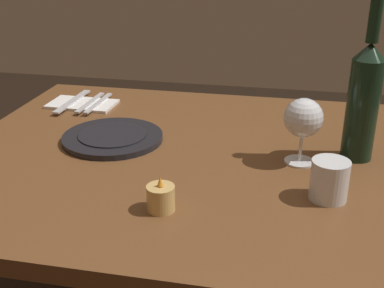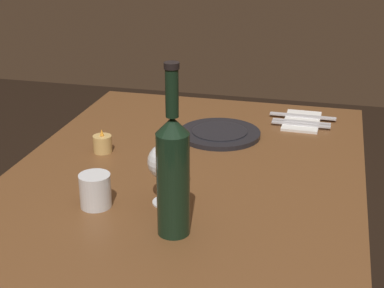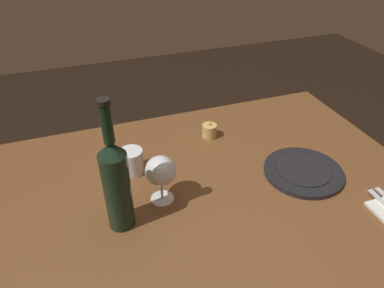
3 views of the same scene
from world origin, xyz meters
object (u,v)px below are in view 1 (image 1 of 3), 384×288
at_px(votive_candle, 161,199).
at_px(fork_outer, 98,103).
at_px(wine_glass_left, 303,119).
at_px(fork_inner, 90,102).
at_px(folded_napkin, 82,104).
at_px(table_knife, 72,101).
at_px(water_tumbler, 329,182).
at_px(wine_bottle, 364,98).
at_px(dinner_plate, 113,137).

height_order(votive_candle, fork_outer, votive_candle).
height_order(wine_glass_left, fork_inner, wine_glass_left).
distance_m(folded_napkin, table_knife, 0.03).
bearing_deg(table_knife, water_tumbler, 149.48).
bearing_deg(table_knife, votive_candle, 127.98).
height_order(votive_candle, table_knife, votive_candle).
distance_m(wine_glass_left, table_knife, 0.71).
bearing_deg(fork_outer, wine_bottle, 163.02).
height_order(wine_bottle, fork_inner, wine_bottle).
relative_size(wine_glass_left, water_tumbler, 1.87).
distance_m(wine_bottle, fork_inner, 0.76).
height_order(wine_glass_left, wine_bottle, wine_bottle).
relative_size(water_tumbler, table_knife, 0.37).
bearing_deg(table_knife, wine_bottle, 164.68).
height_order(wine_bottle, water_tumbler, wine_bottle).
bearing_deg(fork_outer, table_knife, 0.00).
distance_m(water_tumbler, table_knife, 0.82).
bearing_deg(votive_candle, fork_outer, -57.91).
xyz_separation_m(water_tumbler, table_knife, (0.71, -0.42, -0.03)).
xyz_separation_m(dinner_plate, fork_inner, (0.15, -0.23, 0.00)).
height_order(water_tumbler, fork_outer, water_tumbler).
relative_size(folded_napkin, fork_inner, 1.07).
height_order(wine_glass_left, dinner_plate, wine_glass_left).
height_order(wine_glass_left, folded_napkin, wine_glass_left).
distance_m(folded_napkin, fork_inner, 0.03).
relative_size(wine_glass_left, table_knife, 0.69).
height_order(wine_glass_left, fork_outer, wine_glass_left).
xyz_separation_m(votive_candle, folded_napkin, (0.38, -0.52, -0.02)).
height_order(wine_bottle, table_knife, wine_bottle).
bearing_deg(water_tumbler, votive_candle, 19.26).
xyz_separation_m(wine_glass_left, table_knife, (0.65, -0.26, -0.09)).
xyz_separation_m(water_tumbler, dinner_plate, (0.50, -0.19, -0.03)).
height_order(folded_napkin, fork_inner, fork_inner).
bearing_deg(votive_candle, dinner_plate, -55.65).
relative_size(dinner_plate, fork_outer, 1.35).
bearing_deg(wine_glass_left, fork_inner, -23.66).
bearing_deg(wine_bottle, fork_inner, -16.42).
bearing_deg(wine_bottle, folded_napkin, -15.90).
relative_size(votive_candle, dinner_plate, 0.28).
bearing_deg(wine_bottle, fork_outer, -16.98).
relative_size(water_tumbler, dinner_plate, 0.32).
xyz_separation_m(wine_bottle, table_knife, (0.77, -0.21, -0.13)).
bearing_deg(dinner_plate, folded_napkin, -52.27).
xyz_separation_m(wine_bottle, fork_inner, (0.72, -0.21, -0.13)).
xyz_separation_m(water_tumbler, votive_candle, (0.30, 0.10, -0.01)).
height_order(votive_candle, folded_napkin, votive_candle).
bearing_deg(wine_glass_left, table_knife, -21.86).
distance_m(water_tumbler, fork_inner, 0.77).
bearing_deg(folded_napkin, wine_glass_left, 157.19).
xyz_separation_m(votive_candle, fork_outer, (0.33, -0.52, -0.01)).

